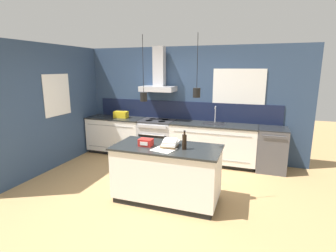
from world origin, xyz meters
TOP-DOWN VIEW (x-y plane):
  - ground_plane at (0.00, 0.00)m, footprint 16.00×16.00m
  - wall_back at (-0.02, 2.00)m, footprint 5.60×2.35m
  - wall_left at (-2.43, 0.70)m, footprint 0.08×3.80m
  - counter_run_left at (-1.66, 1.69)m, footprint 1.42×0.64m
  - counter_run_sink at (0.78, 1.69)m, footprint 1.89×0.64m
  - oven_range at (-0.55, 1.69)m, footprint 0.80×0.66m
  - dishwasher at (2.01, 1.69)m, footprint 0.58×0.65m
  - kitchen_island at (0.37, -0.24)m, footprint 1.69×0.83m
  - bottle_on_island at (0.67, -0.30)m, footprint 0.07×0.07m
  - book_stack at (0.42, -0.24)m, footprint 0.27×0.34m
  - red_supply_box at (0.04, -0.32)m, footprint 0.21×0.16m
  - paper_pile at (0.38, -0.42)m, footprint 0.39×0.37m
  - yellow_toolbox at (-1.51, 1.69)m, footprint 0.34×0.18m

SIDE VIEW (x-z plane):
  - ground_plane at x=0.00m, z-range 0.00..0.00m
  - oven_range at x=-0.55m, z-range 0.00..0.91m
  - dishwasher at x=2.01m, z-range 0.00..0.91m
  - kitchen_island at x=0.37m, z-range 0.00..0.91m
  - counter_run_left at x=-1.66m, z-range 0.01..0.92m
  - counter_run_sink at x=0.78m, z-range -0.18..1.11m
  - paper_pile at x=0.38m, z-range 0.91..0.92m
  - book_stack at x=0.42m, z-range 0.91..1.02m
  - red_supply_box at x=0.04m, z-range 0.91..1.02m
  - yellow_toolbox at x=-1.51m, z-range 0.90..1.09m
  - bottle_on_island at x=0.67m, z-range 0.88..1.18m
  - wall_left at x=-2.43m, z-range 0.00..2.60m
  - wall_back at x=-0.02m, z-range 0.05..2.65m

